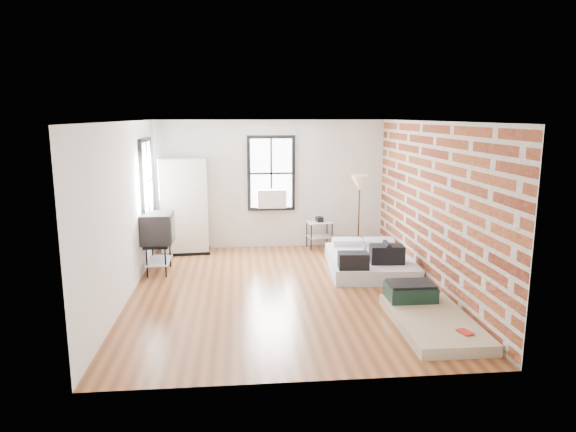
{
  "coord_description": "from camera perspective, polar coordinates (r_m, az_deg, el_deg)",
  "views": [
    {
      "loc": [
        -0.7,
        -8.16,
        2.89
      ],
      "look_at": [
        0.11,
        0.3,
        1.22
      ],
      "focal_mm": 32.0,
      "sensor_mm": 36.0,
      "label": 1
    }
  ],
  "objects": [
    {
      "name": "tv_stand",
      "position": [
        9.79,
        -14.26,
        -1.53
      ],
      "size": [
        0.57,
        0.8,
        1.12
      ],
      "rotation": [
        0.0,
        0.0,
        0.01
      ],
      "color": "black",
      "rests_on": "ground"
    },
    {
      "name": "mattress_bare",
      "position": [
        7.65,
        15.25,
        -10.48
      ],
      "size": [
        1.03,
        1.94,
        0.42
      ],
      "rotation": [
        0.0,
        0.0,
        -0.01
      ],
      "color": "tan",
      "rests_on": "ground"
    },
    {
      "name": "side_table",
      "position": [
        11.28,
        3.51,
        -1.23
      ],
      "size": [
        0.59,
        0.5,
        0.71
      ],
      "rotation": [
        0.0,
        0.0,
        0.14
      ],
      "color": "black",
      "rests_on": "ground"
    },
    {
      "name": "wardrobe",
      "position": [
        11.04,
        -11.44,
        1.05
      ],
      "size": [
        1.06,
        0.65,
        2.01
      ],
      "rotation": [
        0.0,
        0.0,
        0.06
      ],
      "color": "black",
      "rests_on": "ground"
    },
    {
      "name": "ground",
      "position": [
        8.69,
        -0.57,
        -8.31
      ],
      "size": [
        6.0,
        6.0,
        0.0
      ],
      "primitive_type": "plane",
      "color": "brown",
      "rests_on": "ground"
    },
    {
      "name": "mattress_main",
      "position": [
        9.9,
        9.05,
        -4.91
      ],
      "size": [
        1.67,
        2.17,
        0.66
      ],
      "rotation": [
        0.0,
        0.0,
        -0.08
      ],
      "color": "white",
      "rests_on": "ground"
    },
    {
      "name": "room_shell",
      "position": [
        8.66,
        0.74,
        3.45
      ],
      "size": [
        5.02,
        6.02,
        2.8
      ],
      "color": "silver",
      "rests_on": "ground"
    },
    {
      "name": "floor_lamp",
      "position": [
        10.63,
        7.96,
        3.2
      ],
      "size": [
        0.36,
        0.36,
        1.69
      ],
      "color": "black",
      "rests_on": "ground"
    }
  ]
}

